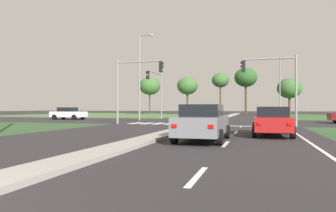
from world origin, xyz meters
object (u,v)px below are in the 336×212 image
object	(u,v)px
traffic_signal_near_right	(275,78)
treeline_second	(187,86)
street_lamp_third	(280,83)
treeline_third	(220,81)
street_lamp_second	(140,73)
treeline_near	(150,86)
traffic_signal_near_left	(134,80)
pedestrian_at_median	(218,110)
car_red_third	(272,121)
traffic_signal_far_left	(157,86)
car_white_near	(68,113)
treeline_fifth	(289,88)
car_grey_fourth	(203,122)
treeline_fourth	(246,78)

from	to	relation	value
traffic_signal_near_right	treeline_second	size ratio (longest dim) A/B	0.69
street_lamp_third	treeline_second	xyz separation A→B (m)	(-18.40, 8.30, 0.46)
treeline_third	traffic_signal_near_right	bearing A→B (deg)	-77.49
street_lamp_second	treeline_near	world-z (taller)	street_lamp_second
traffic_signal_near_left	pedestrian_at_median	world-z (taller)	traffic_signal_near_left
car_red_third	traffic_signal_far_left	world-z (taller)	traffic_signal_far_left
treeline_third	street_lamp_second	bearing A→B (deg)	-98.71
pedestrian_at_median	car_white_near	bearing A→B (deg)	75.45
pedestrian_at_median	treeline_near	distance (m)	30.34
treeline_second	treeline_fifth	world-z (taller)	treeline_second
car_grey_fourth	car_red_third	bearing A→B (deg)	48.90
treeline_near	street_lamp_third	bearing A→B (deg)	-16.84
car_grey_fourth	street_lamp_second	size ratio (longest dim) A/B	0.46
street_lamp_third	treeline_second	size ratio (longest dim) A/B	1.28
car_red_third	treeline_fifth	world-z (taller)	treeline_fifth
traffic_signal_near_left	street_lamp_second	distance (m)	7.84
car_red_third	pedestrian_at_median	bearing A→B (deg)	103.73
car_grey_fourth	pedestrian_at_median	world-z (taller)	pedestrian_at_median
traffic_signal_far_left	treeline_fifth	bearing A→B (deg)	57.43
treeline_near	treeline_fourth	bearing A→B (deg)	6.40
street_lamp_third	treeline_near	size ratio (longest dim) A/B	1.24
street_lamp_third	treeline_near	bearing A→B (deg)	163.16
traffic_signal_far_left	street_lamp_second	size ratio (longest dim) A/B	0.61
traffic_signal_near_right	traffic_signal_near_left	distance (m)	12.08
treeline_near	treeline_third	size ratio (longest dim) A/B	0.92
treeline_third	car_white_near	bearing A→B (deg)	-113.54
treeline_fourth	car_red_third	bearing A→B (deg)	-86.34
treeline_second	treeline_fourth	size ratio (longest dim) A/B	0.82
traffic_signal_near_left	street_lamp_third	size ratio (longest dim) A/B	0.56
car_grey_fourth	treeline_third	distance (m)	53.91
car_red_third	pedestrian_at_median	distance (m)	24.24
pedestrian_at_median	car_grey_fourth	bearing A→B (deg)	147.10
traffic_signal_near_right	street_lamp_second	distance (m)	16.22
car_red_third	street_lamp_third	distance (m)	39.40
treeline_third	car_grey_fourth	bearing A→B (deg)	-84.11
traffic_signal_far_left	street_lamp_third	bearing A→B (deg)	50.28
treeline_near	treeline_fifth	world-z (taller)	treeline_near
car_grey_fourth	treeline_near	bearing A→B (deg)	112.51
treeline_fifth	treeline_second	bearing A→B (deg)	-176.47
traffic_signal_near_right	car_white_near	bearing A→B (deg)	163.09
traffic_signal_far_left	treeline_third	world-z (taller)	treeline_third
treeline_fourth	treeline_fifth	size ratio (longest dim) A/B	1.34
treeline_near	car_grey_fourth	bearing A→B (deg)	-67.49
pedestrian_at_median	treeline_fourth	xyz separation A→B (m)	(2.59, 25.97, 6.69)
traffic_signal_near_left	traffic_signal_far_left	bearing A→B (deg)	98.07
car_red_third	traffic_signal_near_left	xyz separation A→B (m)	(-11.48, 8.40, 3.23)
treeline_near	car_white_near	bearing A→B (deg)	-88.73
traffic_signal_near_left	street_lamp_second	world-z (taller)	street_lamp_second
pedestrian_at_median	treeline_fifth	world-z (taller)	treeline_fifth
car_red_third	street_lamp_second	world-z (taller)	street_lamp_second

